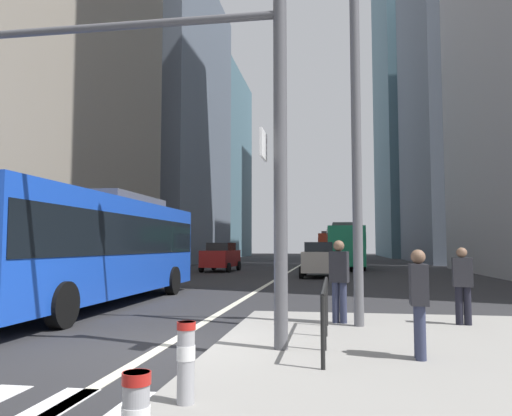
% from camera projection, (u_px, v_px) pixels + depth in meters
% --- Properties ---
extents(ground_plane, '(160.00, 160.00, 0.00)m').
position_uv_depth(ground_plane, '(281.00, 276.00, 28.13)').
color(ground_plane, '#28282B').
extents(lane_centre_line, '(0.20, 80.00, 0.01)m').
position_uv_depth(lane_centre_line, '(295.00, 268.00, 37.98)').
color(lane_centre_line, beige).
rests_on(lane_centre_line, ground).
extents(office_tower_left_mid, '(12.81, 20.51, 29.66)m').
position_uv_depth(office_tower_left_mid, '(152.00, 123.00, 52.75)').
color(office_tower_left_mid, slate).
rests_on(office_tower_left_mid, ground).
extents(office_tower_left_far, '(10.10, 20.12, 28.51)m').
position_uv_depth(office_tower_left_far, '(209.00, 165.00, 76.81)').
color(office_tower_left_far, slate).
rests_on(office_tower_left_far, ground).
extents(office_tower_right_mid, '(11.08, 20.50, 35.85)m').
position_uv_depth(office_tower_right_mid, '(463.00, 95.00, 53.18)').
color(office_tower_right_mid, slate).
rests_on(office_tower_right_mid, ground).
extents(office_tower_right_far, '(12.85, 25.35, 49.37)m').
position_uv_depth(office_tower_right_far, '(421.00, 101.00, 78.64)').
color(office_tower_right_far, slate).
rests_on(office_tower_right_far, ground).
extents(city_bus_blue_oncoming, '(2.71, 11.54, 3.40)m').
position_uv_depth(city_bus_blue_oncoming, '(94.00, 243.00, 14.48)').
color(city_bus_blue_oncoming, blue).
rests_on(city_bus_blue_oncoming, ground).
extents(sedan_white_oncoming, '(2.13, 4.34, 1.94)m').
position_uv_depth(sedan_white_oncoming, '(15.00, 270.00, 15.51)').
color(sedan_white_oncoming, silver).
rests_on(sedan_white_oncoming, ground).
extents(city_bus_red_receding, '(2.86, 11.29, 3.40)m').
position_uv_depth(city_bus_red_receding, '(344.00, 244.00, 38.34)').
color(city_bus_red_receding, '#198456').
rests_on(city_bus_red_receding, ground).
extents(city_bus_red_distant, '(2.88, 11.56, 3.40)m').
position_uv_depth(city_bus_red_distant, '(329.00, 245.00, 60.05)').
color(city_bus_red_distant, red).
rests_on(city_bus_red_distant, ground).
extents(car_oncoming_mid, '(2.15, 4.52, 1.94)m').
position_uv_depth(car_oncoming_mid, '(221.00, 257.00, 33.89)').
color(car_oncoming_mid, maroon).
rests_on(car_oncoming_mid, ground).
extents(car_receding_near, '(2.05, 4.20, 1.94)m').
position_uv_depth(car_receding_near, '(319.00, 259.00, 27.54)').
color(car_receding_near, '#B2A899').
rests_on(car_receding_near, ground).
extents(traffic_signal_gantry, '(7.23, 0.65, 6.00)m').
position_uv_depth(traffic_signal_gantry, '(136.00, 104.00, 8.37)').
color(traffic_signal_gantry, '#515156').
rests_on(traffic_signal_gantry, median_island).
extents(street_lamp_post, '(5.50, 0.32, 8.00)m').
position_uv_depth(street_lamp_post, '(355.00, 76.00, 10.29)').
color(street_lamp_post, '#56565B').
rests_on(street_lamp_post, median_island).
extents(bollard_left, '(0.20, 0.20, 0.83)m').
position_uv_depth(bollard_left, '(186.00, 358.00, 5.08)').
color(bollard_left, '#99999E').
rests_on(bollard_left, median_island).
extents(pedestrian_railing, '(0.06, 3.63, 0.98)m').
position_uv_depth(pedestrian_railing, '(325.00, 300.00, 8.25)').
color(pedestrian_railing, black).
rests_on(pedestrian_railing, median_island).
extents(pedestrian_waiting, '(0.40, 0.27, 1.57)m').
position_uv_depth(pedestrian_waiting, '(463.00, 282.00, 10.12)').
color(pedestrian_waiting, black).
rests_on(pedestrian_waiting, median_island).
extents(pedestrian_walking, '(0.26, 0.39, 1.56)m').
position_uv_depth(pedestrian_walking, '(419.00, 299.00, 7.09)').
color(pedestrian_walking, '#2D334C').
rests_on(pedestrian_walking, median_island).
extents(pedestrian_far, '(0.43, 0.33, 1.72)m').
position_uv_depth(pedestrian_far, '(339.00, 277.00, 10.38)').
color(pedestrian_far, '#2D334C').
rests_on(pedestrian_far, median_island).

